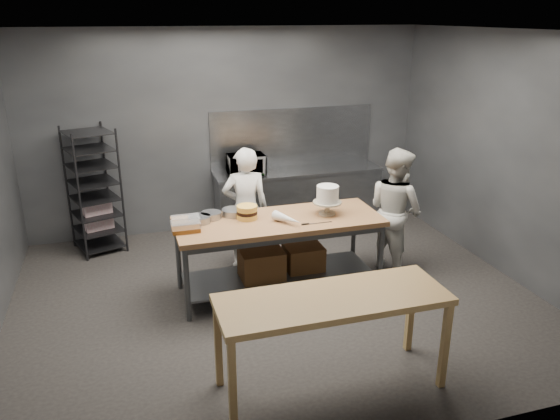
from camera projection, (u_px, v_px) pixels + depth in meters
name	position (u px, v px, depth m)	size (l,w,h in m)	color
ground	(276.00, 298.00, 6.44)	(6.00, 6.00, 0.00)	black
back_wall	(229.00, 131.00, 8.19)	(6.00, 0.04, 3.00)	#4C4F54
work_table	(279.00, 246.00, 6.44)	(2.40, 0.90, 0.92)	brown
near_counter	(333.00, 306.00, 4.66)	(2.00, 0.70, 0.90)	#A27243
back_counter	(298.00, 198.00, 8.52)	(2.60, 0.60, 0.90)	slate
splashback_panel	(293.00, 137.00, 8.49)	(2.60, 0.02, 0.90)	slate
speed_rack	(94.00, 192.00, 7.50)	(0.77, 0.81, 1.75)	black
chef_behind	(246.00, 209.00, 6.98)	(0.59, 0.39, 1.61)	white
chef_right	(395.00, 210.00, 6.94)	(0.78, 0.61, 1.61)	silver
microwave	(246.00, 165.00, 8.10)	(0.54, 0.37, 0.30)	black
frosted_cake_stand	(327.00, 196.00, 6.40)	(0.34, 0.34, 0.35)	#A89D86
layer_cake	(247.00, 212.00, 6.30)	(0.24, 0.24, 0.16)	gold
cake_pans	(216.00, 215.00, 6.33)	(0.68, 0.38, 0.07)	gray
piping_bag	(288.00, 219.00, 6.15)	(0.12, 0.12, 0.38)	silver
offset_spatula	(313.00, 224.00, 6.17)	(0.36, 0.02, 0.02)	slate
pastry_clamshells	(186.00, 224.00, 6.02)	(0.33, 0.36, 0.11)	#8D591C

